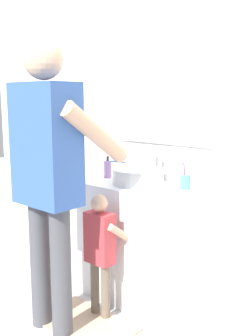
# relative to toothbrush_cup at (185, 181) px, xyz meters

# --- Properties ---
(ground_plane) EXTENTS (14.00, 14.00, 0.00)m
(ground_plane) POSITION_rel_toothbrush_cup_xyz_m (-0.34, -0.37, -0.90)
(ground_plane) COLOR silver
(back_wall) EXTENTS (4.40, 0.10, 2.70)m
(back_wall) POSITION_rel_toothbrush_cup_xyz_m (-0.34, 0.25, 0.45)
(back_wall) COLOR silver
(back_wall) RESTS_ON ground
(vanity_cabinet) EXTENTS (1.29, 0.54, 0.85)m
(vanity_cabinet) POSITION_rel_toothbrush_cup_xyz_m (-0.34, -0.07, -0.48)
(vanity_cabinet) COLOR white
(vanity_cabinet) RESTS_ON ground
(sink_basin) EXTENTS (0.36, 0.36, 0.11)m
(sink_basin) POSITION_rel_toothbrush_cup_xyz_m (-0.34, -0.09, 0.01)
(sink_basin) COLOR silver
(sink_basin) RESTS_ON vanity_cabinet
(faucet) EXTENTS (0.18, 0.14, 0.18)m
(faucet) POSITION_rel_toothbrush_cup_xyz_m (-0.34, 0.13, 0.03)
(faucet) COLOR #B7BABF
(faucet) RESTS_ON vanity_cabinet
(toothbrush_cup) EXTENTS (0.07, 0.07, 0.21)m
(toothbrush_cup) POSITION_rel_toothbrush_cup_xyz_m (0.00, 0.00, 0.00)
(toothbrush_cup) COLOR #4C8EB2
(toothbrush_cup) RESTS_ON vanity_cabinet
(soap_bottle) EXTENTS (0.06, 0.06, 0.17)m
(soap_bottle) POSITION_rel_toothbrush_cup_xyz_m (-0.66, -0.06, 0.02)
(soap_bottle) COLOR #B27FC6
(soap_bottle) RESTS_ON vanity_cabinet
(bath_mat) EXTENTS (0.64, 0.40, 0.02)m
(bath_mat) POSITION_rel_toothbrush_cup_xyz_m (-0.34, -0.62, -0.89)
(bath_mat) COLOR #CCAD8E
(bath_mat) RESTS_ON ground
(child_toddler) EXTENTS (0.26, 0.26, 0.84)m
(child_toddler) POSITION_rel_toothbrush_cup_xyz_m (-0.34, -0.47, -0.40)
(child_toddler) COLOR #6B5B4C
(child_toddler) RESTS_ON ground
(adult_parent) EXTENTS (0.55, 0.58, 1.78)m
(adult_parent) POSITION_rel_toothbrush_cup_xyz_m (-0.47, -0.76, 0.17)
(adult_parent) COLOR #47474C
(adult_parent) RESTS_ON ground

